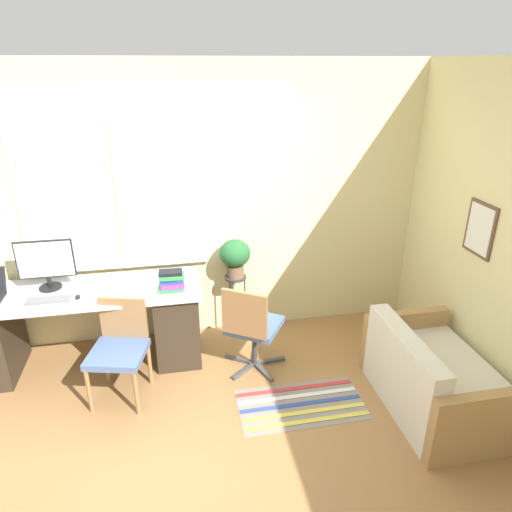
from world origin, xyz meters
TOP-DOWN VIEW (x-y plane):
  - ground_plane at (0.00, 0.00)m, footprint 14.00×14.00m
  - wall_back_with_window at (-0.02, 0.78)m, footprint 9.00×0.12m
  - wall_right_with_picture at (2.69, -0.00)m, footprint 0.08×9.00m
  - desk at (-0.68, 0.35)m, footprint 2.13×0.70m
  - monitor at (-0.95, 0.46)m, footprint 0.49×0.20m
  - keyboard at (-0.92, 0.21)m, footprint 0.36×0.12m
  - mouse at (-0.67, 0.21)m, footprint 0.04×0.07m
  - book_stack at (0.13, 0.22)m, footprint 0.23×0.16m
  - desk_chair_wooden at (-0.34, -0.14)m, footprint 0.54×0.54m
  - office_chair_swivel at (0.80, -0.04)m, footprint 0.61×0.62m
  - couch_loveseat at (2.17, -0.80)m, footprint 0.79×1.22m
  - plant_stand at (0.76, 0.60)m, footprint 0.22×0.22m
  - potted_plant at (0.76, 0.60)m, footprint 0.30×0.30m
  - floor_rug_striped at (1.12, -0.59)m, footprint 1.06×0.55m

SIDE VIEW (x-z plane):
  - ground_plane at x=0.00m, z-range 0.00..0.00m
  - floor_rug_striped at x=1.12m, z-range 0.00..0.01m
  - couch_loveseat at x=2.17m, z-range -0.10..0.61m
  - desk at x=-0.68m, z-range 0.03..0.80m
  - desk_chair_wooden at x=-0.34m, z-range 0.05..0.88m
  - office_chair_swivel at x=0.80m, z-range 0.03..0.91m
  - plant_stand at x=0.76m, z-range 0.23..0.89m
  - keyboard at x=-0.92m, z-range 0.77..0.79m
  - mouse at x=-0.67m, z-range 0.77..0.80m
  - book_stack at x=0.13m, z-range 0.77..0.95m
  - potted_plant at x=0.76m, z-range 0.70..1.09m
  - monitor at x=-0.95m, z-range 0.79..1.25m
  - wall_right_with_picture at x=2.69m, z-range 0.00..2.70m
  - wall_back_with_window at x=-0.02m, z-range 0.01..2.71m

